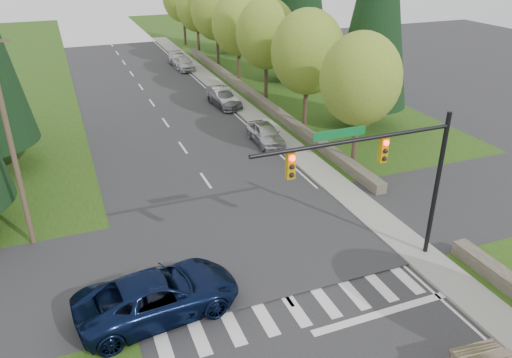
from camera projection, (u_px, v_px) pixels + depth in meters
grass_east at (354, 128)px, 37.75m from camera, size 14.00×110.00×0.06m
cross_street at (251, 246)px, 23.43m from camera, size 120.00×8.00×0.10m
sidewalk_east at (269, 129)px, 37.38m from camera, size 1.80×80.00×0.13m
curb_east at (259, 131)px, 37.10m from camera, size 0.20×80.00×0.13m
stone_wall_north at (252, 95)px, 44.50m from camera, size 0.70×40.00×0.70m
traffic_signal at (385, 164)px, 19.77m from camera, size 8.70×0.37×6.80m
utility_pole at (11, 143)px, 21.36m from camera, size 1.60×0.24×10.00m
decid_tree_0 at (361, 79)px, 29.04m from camera, size 4.80×4.80×8.37m
decid_tree_1 at (308, 52)px, 34.82m from camera, size 5.20×5.20×8.80m
decid_tree_2 at (266, 34)px, 40.54m from camera, size 5.00×5.00×8.82m
decid_tree_3 at (238, 24)px, 46.53m from camera, size 5.00×5.00×8.55m
decid_tree_4 at (216, 10)px, 52.24m from camera, size 5.40×5.40×9.18m
decid_tree_5 at (197, 8)px, 58.25m from camera, size 4.80×4.80×8.30m
suv_navy at (158, 295)px, 18.91m from camera, size 6.51×3.58×1.73m
parked_car_a at (266, 134)px, 34.72m from camera, size 1.80×4.27×1.44m
parked_car_b at (224, 99)px, 42.33m from camera, size 2.20×4.62×1.30m
parked_car_c at (222, 96)px, 42.80m from camera, size 1.69×4.36×1.42m
parked_car_d at (184, 63)px, 53.90m from camera, size 1.87×4.24×1.42m
parked_car_e at (180, 60)px, 55.44m from camera, size 2.03×4.68×1.34m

